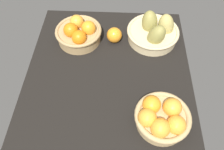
{
  "coord_description": "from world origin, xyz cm",
  "views": [
    {
      "loc": [
        59.86,
        4.43,
        83.61
      ],
      "look_at": [
        3.62,
        1.76,
        7.0
      ],
      "focal_mm": 36.74,
      "sensor_mm": 36.0,
      "label": 1
    }
  ],
  "objects": [
    {
      "name": "basket_near_left",
      "position": [
        -19.98,
        -15.17,
        7.76
      ],
      "size": [
        22.04,
        22.04,
        11.52
      ],
      "color": "tan",
      "rests_on": "market_tray"
    },
    {
      "name": "market_tray",
      "position": [
        0.0,
        0.0,
        1.5
      ],
      "size": [
        84.0,
        72.0,
        3.0
      ],
      "primitive_type": "cube",
      "color": "black",
      "rests_on": "ground"
    },
    {
      "name": "basket_far_left_pears",
      "position": [
        -22.4,
        20.66,
        7.63
      ],
      "size": [
        24.91,
        24.91,
        14.45
      ],
      "color": "#D3BC8C",
      "rests_on": "market_tray"
    },
    {
      "name": "loose_orange_front_gap",
      "position": [
        -20.44,
        1.71,
        6.65
      ],
      "size": [
        7.31,
        7.31,
        7.31
      ],
      "primitive_type": "sphere",
      "color": "orange",
      "rests_on": "market_tray"
    },
    {
      "name": "basket_far_right",
      "position": [
        22.52,
        20.68,
        7.84
      ],
      "size": [
        20.65,
        20.65,
        10.94
      ],
      "color": "tan",
      "rests_on": "market_tray"
    }
  ]
}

